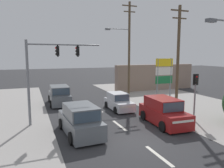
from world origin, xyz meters
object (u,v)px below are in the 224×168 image
at_px(utility_pole_midground_right, 178,56).
at_px(traffic_signal_mast, 47,67).
at_px(utility_pole_background_right, 128,47).
at_px(suv_kerbside_parked, 80,121).
at_px(shopping_plaza_sign, 164,73).
at_px(hatchback_receding_far, 119,102).
at_px(suv_crossing_left, 164,112).
at_px(pedestal_signal_right_kerb, 195,89).
at_px(suv_oncoming_near, 60,96).

bearing_deg(utility_pole_midground_right, traffic_signal_mast, 179.84).
bearing_deg(utility_pole_background_right, suv_kerbside_parked, -128.50).
relative_size(shopping_plaza_sign, hatchback_receding_far, 1.26).
relative_size(utility_pole_background_right, traffic_signal_mast, 1.82).
xyz_separation_m(hatchback_receding_far, suv_crossing_left, (1.42, -5.03, 0.18)).
bearing_deg(pedestal_signal_right_kerb, suv_crossing_left, 177.83).
relative_size(utility_pole_background_right, shopping_plaza_sign, 2.37).
distance_m(utility_pole_midground_right, pedestal_signal_right_kerb, 4.09).
xyz_separation_m(utility_pole_midground_right, utility_pole_background_right, (-1.57, 7.03, 0.98)).
height_order(traffic_signal_mast, suv_crossing_left, traffic_signal_mast).
xyz_separation_m(hatchback_receding_far, suv_oncoming_near, (-4.74, 4.13, 0.18)).
bearing_deg(traffic_signal_mast, suv_kerbside_parked, -61.28).
bearing_deg(pedestal_signal_right_kerb, suv_oncoming_near, 133.68).
bearing_deg(pedestal_signal_right_kerb, hatchback_receding_far, 128.66).
relative_size(pedestal_signal_right_kerb, hatchback_receding_far, 0.97).
height_order(utility_pole_midground_right, traffic_signal_mast, utility_pole_midground_right).
distance_m(utility_pole_background_right, suv_oncoming_near, 9.50).
height_order(utility_pole_midground_right, shopping_plaza_sign, utility_pole_midground_right).
xyz_separation_m(utility_pole_background_right, shopping_plaza_sign, (3.01, -2.90, -2.84)).
bearing_deg(suv_kerbside_parked, traffic_signal_mast, 118.72).
xyz_separation_m(utility_pole_background_right, pedestal_signal_right_kerb, (0.79, -10.23, -3.41)).
relative_size(utility_pole_midground_right, pedestal_signal_right_kerb, 2.59).
xyz_separation_m(pedestal_signal_right_kerb, shopping_plaza_sign, (2.23, 7.34, 0.57)).
xyz_separation_m(utility_pole_background_right, traffic_signal_mast, (-9.63, -7.00, -1.68)).
height_order(suv_oncoming_near, suv_crossing_left, same).
height_order(utility_pole_midground_right, utility_pole_background_right, utility_pole_background_right).
bearing_deg(suv_oncoming_near, pedestal_signal_right_kerb, -46.32).
relative_size(shopping_plaza_sign, suv_crossing_left, 1.00).
relative_size(shopping_plaza_sign, suv_oncoming_near, 1.00).
xyz_separation_m(utility_pole_background_right, hatchback_receding_far, (-3.31, -5.11, -5.12)).
distance_m(traffic_signal_mast, shopping_plaza_sign, 13.35).
bearing_deg(hatchback_receding_far, shopping_plaza_sign, 19.25).
bearing_deg(utility_pole_midground_right, suv_kerbside_parked, -162.59).
bearing_deg(suv_kerbside_parked, shopping_plaza_sign, 32.98).
relative_size(pedestal_signal_right_kerb, suv_oncoming_near, 0.78).
bearing_deg(utility_pole_midground_right, suv_crossing_left, -138.22).
bearing_deg(suv_kerbside_parked, suv_crossing_left, -0.98).
bearing_deg(utility_pole_background_right, suv_oncoming_near, -173.10).
bearing_deg(shopping_plaza_sign, suv_kerbside_parked, -147.02).
height_order(pedestal_signal_right_kerb, suv_oncoming_near, pedestal_signal_right_kerb).
bearing_deg(suv_oncoming_near, traffic_signal_mast, -104.68).
bearing_deg(traffic_signal_mast, pedestal_signal_right_kerb, -17.22).
relative_size(shopping_plaza_sign, suv_kerbside_parked, 0.99).
xyz_separation_m(utility_pole_midground_right, shopping_plaza_sign, (1.45, 4.14, -1.86)).
relative_size(utility_pole_background_right, hatchback_receding_far, 2.98).
distance_m(suv_oncoming_near, suv_crossing_left, 11.03).
bearing_deg(suv_crossing_left, shopping_plaza_sign, 55.83).
bearing_deg(suv_kerbside_parked, suv_oncoming_near, 90.49).
distance_m(utility_pole_background_right, suv_kerbside_parked, 13.73).
xyz_separation_m(pedestal_signal_right_kerb, suv_crossing_left, (-2.69, 0.10, -1.53)).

